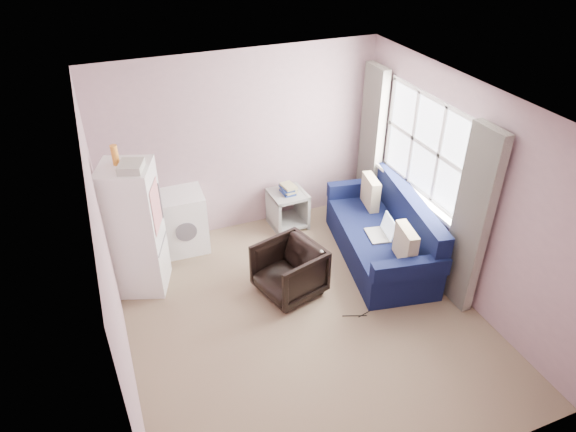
{
  "coord_description": "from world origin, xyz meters",
  "views": [
    {
      "loc": [
        -1.75,
        -3.91,
        4.13
      ],
      "look_at": [
        0.05,
        0.6,
        1.0
      ],
      "focal_mm": 32.0,
      "sensor_mm": 36.0,
      "label": 1
    }
  ],
  "objects_px": {
    "armchair": "(289,268)",
    "side_table": "(288,207)",
    "sofa": "(385,236)",
    "fridge": "(135,229)",
    "washing_machine": "(182,219)"
  },
  "relations": [
    {
      "from": "washing_machine",
      "to": "sofa",
      "type": "height_order",
      "value": "sofa"
    },
    {
      "from": "side_table",
      "to": "sofa",
      "type": "xyz_separation_m",
      "value": [
        0.88,
        -1.17,
        0.02
      ]
    },
    {
      "from": "side_table",
      "to": "sofa",
      "type": "relative_size",
      "value": 0.31
    },
    {
      "from": "armchair",
      "to": "fridge",
      "type": "xyz_separation_m",
      "value": [
        -1.59,
        0.78,
        0.47
      ]
    },
    {
      "from": "armchair",
      "to": "washing_machine",
      "type": "relative_size",
      "value": 0.86
    },
    {
      "from": "fridge",
      "to": "washing_machine",
      "type": "xyz_separation_m",
      "value": [
        0.63,
        0.62,
        -0.4
      ]
    },
    {
      "from": "armchair",
      "to": "fridge",
      "type": "bearing_deg",
      "value": -131.84
    },
    {
      "from": "washing_machine",
      "to": "sofa",
      "type": "distance_m",
      "value": 2.66
    },
    {
      "from": "armchair",
      "to": "fridge",
      "type": "relative_size",
      "value": 0.38
    },
    {
      "from": "armchair",
      "to": "side_table",
      "type": "xyz_separation_m",
      "value": [
        0.52,
        1.35,
        -0.04
      ]
    },
    {
      "from": "side_table",
      "to": "sofa",
      "type": "bearing_deg",
      "value": -52.88
    },
    {
      "from": "armchair",
      "to": "fridge",
      "type": "height_order",
      "value": "fridge"
    },
    {
      "from": "fridge",
      "to": "side_table",
      "type": "bearing_deg",
      "value": 34.35
    },
    {
      "from": "sofa",
      "to": "washing_machine",
      "type": "bearing_deg",
      "value": 163.42
    },
    {
      "from": "armchair",
      "to": "side_table",
      "type": "distance_m",
      "value": 1.45
    }
  ]
}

